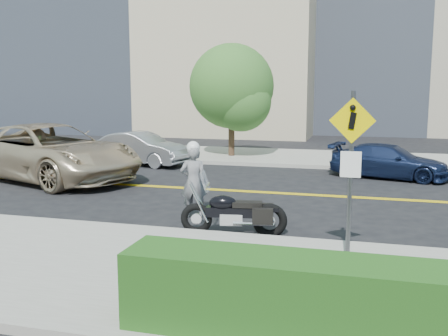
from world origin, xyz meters
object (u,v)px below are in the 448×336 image
motorcycle (234,203)px  parked_car_blue (389,161)px  motorcyclist (194,180)px  suv (49,152)px  parked_car_silver (140,149)px  pedestrian_sign (351,161)px

motorcycle → parked_car_blue: bearing=57.8°
motorcyclist → suv: (-6.43, 3.59, 0.02)m
motorcycle → parked_car_silver: 10.77m
parked_car_blue → motorcycle: bearing=170.5°
suv → parked_car_silver: suv is taller
parked_car_blue → motorcyclist: bearing=159.4°
motorcycle → suv: size_ratio=0.32×
pedestrian_sign → parked_car_blue: (1.02, 10.00, -1.37)m
pedestrian_sign → parked_car_blue: size_ratio=0.74×
pedestrian_sign → parked_car_blue: bearing=84.2°
pedestrian_sign → motorcyclist: 4.88m
pedestrian_sign → parked_car_silver: bearing=129.7°
pedestrian_sign → suv: size_ratio=0.43×
pedestrian_sign → motorcyclist: size_ratio=1.58×
motorcycle → suv: suv is taller
motorcycle → parked_car_blue: size_ratio=0.56×
pedestrian_sign → suv: bearing=147.9°
pedestrian_sign → motorcyclist: bearing=143.3°
suv → motorcycle: bearing=-102.2°
parked_car_silver → parked_car_blue: parked_car_silver is taller
motorcycle → parked_car_blue: 9.00m
motorcycle → motorcyclist: bearing=129.9°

